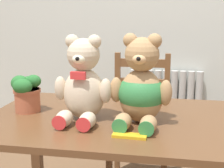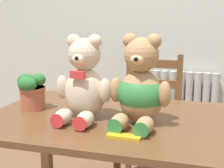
{
  "view_description": "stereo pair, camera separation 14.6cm",
  "coord_description": "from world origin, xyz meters",
  "px_view_note": "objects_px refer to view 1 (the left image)",
  "views": [
    {
      "loc": [
        0.1,
        -1.04,
        1.24
      ],
      "look_at": [
        -0.15,
        0.37,
        0.93
      ],
      "focal_mm": 50.0,
      "sensor_mm": 36.0,
      "label": 1
    },
    {
      "loc": [
        0.24,
        -1.01,
        1.24
      ],
      "look_at": [
        -0.15,
        0.37,
        0.93
      ],
      "focal_mm": 50.0,
      "sensor_mm": 36.0,
      "label": 2
    }
  ],
  "objects_px": {
    "teddy_bear_right": "(141,88)",
    "chocolate_bar": "(129,136)",
    "teddy_bear_left": "(83,84)",
    "potted_plant": "(26,92)",
    "wooden_chair_behind": "(140,122)"
  },
  "relations": [
    {
      "from": "teddy_bear_right",
      "to": "potted_plant",
      "type": "bearing_deg",
      "value": -1.33
    },
    {
      "from": "teddy_bear_left",
      "to": "chocolate_bar",
      "type": "distance_m",
      "value": 0.35
    },
    {
      "from": "teddy_bear_left",
      "to": "potted_plant",
      "type": "xyz_separation_m",
      "value": [
        -0.33,
        0.07,
        -0.07
      ]
    },
    {
      "from": "potted_plant",
      "to": "chocolate_bar",
      "type": "distance_m",
      "value": 0.64
    },
    {
      "from": "chocolate_bar",
      "to": "potted_plant",
      "type": "bearing_deg",
      "value": 155.61
    },
    {
      "from": "teddy_bear_left",
      "to": "teddy_bear_right",
      "type": "distance_m",
      "value": 0.27
    },
    {
      "from": "teddy_bear_right",
      "to": "chocolate_bar",
      "type": "distance_m",
      "value": 0.25
    },
    {
      "from": "chocolate_bar",
      "to": "wooden_chair_behind",
      "type": "bearing_deg",
      "value": 92.23
    },
    {
      "from": "wooden_chair_behind",
      "to": "teddy_bear_right",
      "type": "bearing_deg",
      "value": 94.89
    },
    {
      "from": "teddy_bear_left",
      "to": "chocolate_bar",
      "type": "height_order",
      "value": "teddy_bear_left"
    },
    {
      "from": "teddy_bear_left",
      "to": "potted_plant",
      "type": "distance_m",
      "value": 0.34
    },
    {
      "from": "teddy_bear_left",
      "to": "teddy_bear_right",
      "type": "relative_size",
      "value": 0.98
    },
    {
      "from": "wooden_chair_behind",
      "to": "potted_plant",
      "type": "xyz_separation_m",
      "value": [
        -0.54,
        -0.69,
        0.37
      ]
    },
    {
      "from": "wooden_chair_behind",
      "to": "chocolate_bar",
      "type": "distance_m",
      "value": 0.99
    },
    {
      "from": "teddy_bear_right",
      "to": "chocolate_bar",
      "type": "relative_size",
      "value": 2.91
    }
  ]
}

